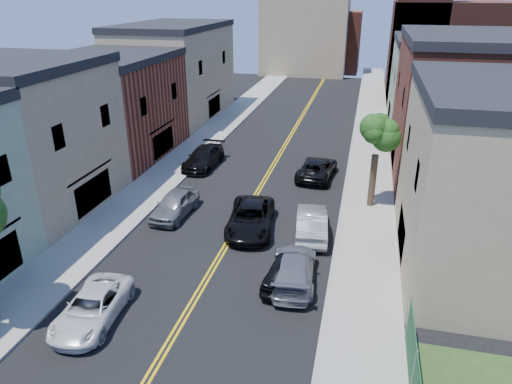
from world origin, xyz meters
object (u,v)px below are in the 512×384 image
Objects in this scene: black_suv_lane at (251,218)px; grey_car_right at (294,268)px; black_car_right at (289,268)px; dark_car_right_far at (317,168)px; grey_car_left at (175,204)px; black_car_left at (204,158)px; white_pickup at (92,308)px; silver_car_right at (312,223)px.

grey_car_right is at bearing -62.13° from black_suv_lane.
black_car_right reaches higher than dark_car_right_far.
black_suv_lane is at bearing -5.69° from grey_car_left.
black_suv_lane is at bearing 78.18° from dark_car_right_far.
black_car_right is at bearing -64.56° from black_suv_lane.
black_car_left is at bearing -50.59° from black_car_right.
grey_car_left reaches higher than white_pickup.
white_pickup is 10.59m from grey_car_left.
black_car_right is 0.81× the size of black_suv_lane.
black_car_left is 13.88m from silver_car_right.
white_pickup is 9.26m from black_car_right.
white_pickup is at bearing 26.68° from grey_car_right.
grey_car_left is at bearing -27.86° from black_car_right.
silver_car_right reaches higher than white_pickup.
black_suv_lane is at bearing -59.69° from grey_car_right.
white_pickup is at bearing -123.04° from black_suv_lane.
grey_car_left reaches higher than black_car_right.
dark_car_right_far is at bearing -82.68° from black_car_right.
black_suv_lane reaches higher than grey_car_right.
grey_car_left is at bearing 88.15° from white_pickup.
white_pickup is 10.86m from black_suv_lane.
white_pickup is at bearing 73.69° from dark_car_right_far.
grey_car_left is 0.85× the size of black_car_left.
silver_car_right is at bearing -4.63° from black_suv_lane.
grey_car_left is at bearing -38.01° from grey_car_right.
grey_car_right is at bearing 97.11° from dark_car_right_far.
black_car_left is 9.30m from dark_car_right_far.
white_pickup is 0.89× the size of black_car_left.
silver_car_right is (0.25, 4.98, 0.08)m from grey_car_right.
white_pickup is 0.85× the size of black_suv_lane.
black_suv_lane reaches higher than white_pickup.
white_pickup is 19.63m from black_car_left.
silver_car_right is 0.88× the size of black_suv_lane.
grey_car_left is 5.26m from black_suv_lane.
silver_car_right is 0.93× the size of dark_car_right_far.
grey_car_left is 10.25m from grey_car_right.
grey_car_right is at bearing 79.89° from silver_car_right.
white_pickup is 13.01m from silver_car_right.
dark_car_right_far is at bearing 50.09° from grey_car_left.
grey_car_right is 5.89m from black_suv_lane.
black_suv_lane is (6.39, -9.76, -0.00)m from black_car_left.
grey_car_left is 0.87× the size of dark_car_right_far.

